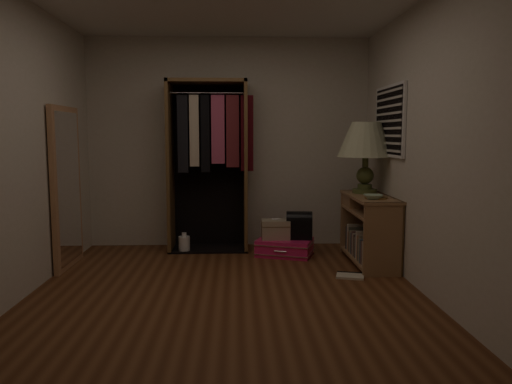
% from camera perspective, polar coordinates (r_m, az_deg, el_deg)
% --- Properties ---
extents(ground, '(4.00, 4.00, 0.00)m').
position_cam_1_polar(ground, '(4.53, -3.38, -11.52)').
color(ground, '#572F19').
rests_on(ground, ground).
extents(room_walls, '(3.52, 4.02, 2.60)m').
position_cam_1_polar(room_walls, '(4.35, -2.50, 7.79)').
color(room_walls, beige).
rests_on(room_walls, ground).
extents(console_bookshelf, '(0.42, 1.12, 0.75)m').
position_cam_1_polar(console_bookshelf, '(5.63, 12.68, -3.92)').
color(console_bookshelf, '#966C48').
rests_on(console_bookshelf, ground).
extents(open_wardrobe, '(1.02, 0.50, 2.05)m').
position_cam_1_polar(open_wardrobe, '(6.09, -5.23, 4.83)').
color(open_wardrobe, brown).
rests_on(open_wardrobe, ground).
extents(floor_mirror, '(0.06, 0.80, 1.70)m').
position_cam_1_polar(floor_mirror, '(5.63, -20.84, 0.47)').
color(floor_mirror, tan).
rests_on(floor_mirror, ground).
extents(pink_suitcase, '(0.74, 0.63, 0.19)m').
position_cam_1_polar(pink_suitcase, '(5.88, 3.30, -6.30)').
color(pink_suitcase, '#DA1A5E').
rests_on(pink_suitcase, ground).
extents(train_case, '(0.33, 0.23, 0.24)m').
position_cam_1_polar(train_case, '(5.84, 2.25, -4.28)').
color(train_case, tan).
rests_on(train_case, pink_suitcase).
extents(black_bag, '(0.32, 0.22, 0.33)m').
position_cam_1_polar(black_bag, '(5.85, 4.95, -3.74)').
color(black_bag, black).
rests_on(black_bag, pink_suitcase).
extents(table_lamp, '(0.81, 0.81, 0.80)m').
position_cam_1_polar(table_lamp, '(5.73, 12.44, 5.68)').
color(table_lamp, '#465428').
rests_on(table_lamp, console_bookshelf).
extents(brass_tray, '(0.29, 0.29, 0.01)m').
position_cam_1_polar(brass_tray, '(5.31, 13.58, -0.64)').
color(brass_tray, '#AD8542').
rests_on(brass_tray, console_bookshelf).
extents(ceramic_bowl, '(0.21, 0.21, 0.05)m').
position_cam_1_polar(ceramic_bowl, '(5.24, 13.24, -0.54)').
color(ceramic_bowl, '#9FBFA2').
rests_on(ceramic_bowl, console_bookshelf).
extents(white_jug, '(0.17, 0.17, 0.24)m').
position_cam_1_polar(white_jug, '(6.08, -8.20, -5.88)').
color(white_jug, white).
rests_on(white_jug, ground).
extents(floor_book, '(0.31, 0.28, 0.02)m').
position_cam_1_polar(floor_book, '(5.13, 10.71, -9.34)').
color(floor_book, beige).
rests_on(floor_book, ground).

